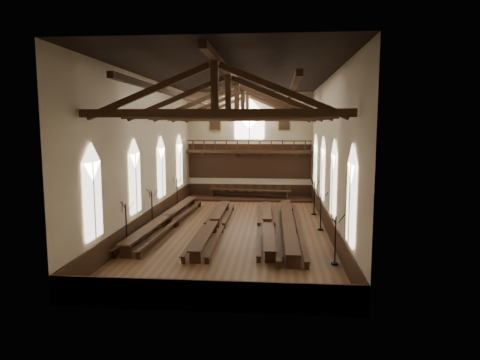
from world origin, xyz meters
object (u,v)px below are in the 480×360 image
object	(u,v)px
candelabrum_right_mid	(321,219)
candelabrum_right_far	(314,204)
dais	(250,198)
candelabrum_left_far	(177,199)
refectory_row_d	(288,224)
refectory_row_b	(214,223)
candelabrum_left_mid	(152,218)
refectory_row_c	(267,223)
refectory_row_a	(167,218)
candelabrum_right_near	(335,249)
high_table	(250,191)
candelabrum_left_near	(127,236)

from	to	relation	value
candelabrum_right_mid	candelabrum_right_far	distance (m)	4.94
dais	candelabrum_left_far	size ratio (longest dim) A/B	4.30
refectory_row_d	refectory_row_b	bearing A→B (deg)	179.08
candelabrum_left_far	candelabrum_right_far	bearing A→B (deg)	-7.02
candelabrum_left_mid	candelabrum_left_far	bearing A→B (deg)	90.00
refectory_row_c	refectory_row_d	bearing A→B (deg)	-15.04
candelabrum_right_mid	refectory_row_d	bearing A→B (deg)	-159.11
refectory_row_a	refectory_row_b	bearing A→B (deg)	-14.93
refectory_row_a	refectory_row_d	distance (m)	8.30
refectory_row_c	candelabrum_right_near	distance (m)	7.48
candelabrum_right_far	refectory_row_c	bearing A→B (deg)	-122.97
dais	candelabrum_right_mid	size ratio (longest dim) A/B	4.41
candelabrum_right_mid	refectory_row_a	bearing A→B (deg)	179.13
refectory_row_c	dais	xyz separation A→B (m)	(-1.89, 11.89, -0.40)
refectory_row_d	candelabrum_right_far	distance (m)	6.16
refectory_row_b	candelabrum_left_mid	size ratio (longest dim) A/B	5.19
candelabrum_right_mid	candelabrum_right_far	world-z (taller)	candelabrum_right_far
refectory_row_b	candelabrum_right_far	bearing A→B (deg)	39.01
dais	high_table	size ratio (longest dim) A/B	1.47
dais	candelabrum_left_near	bearing A→B (deg)	-108.37
candelabrum_left_far	candelabrum_right_mid	bearing A→B (deg)	-29.62
refectory_row_d	candelabrum_left_mid	bearing A→B (deg)	-179.74
refectory_row_c	high_table	bearing A→B (deg)	99.05
refectory_row_c	candelabrum_left_near	bearing A→B (deg)	-145.20
refectory_row_b	high_table	world-z (taller)	high_table
candelabrum_left_mid	candelabrum_right_mid	xyz separation A→B (m)	(11.10, 0.86, -0.05)
candelabrum_left_far	dais	bearing A→B (deg)	41.93
refectory_row_c	refectory_row_a	bearing A→B (deg)	174.89
refectory_row_a	candelabrum_left_near	size ratio (longest dim) A/B	5.43
refectory_row_c	candelabrum_right_near	world-z (taller)	candelabrum_right_near
refectory_row_c	high_table	size ratio (longest dim) A/B	1.79
candelabrum_left_far	candelabrum_right_mid	distance (m)	12.77
candelabrum_right_near	candelabrum_left_mid	bearing A→B (deg)	150.83
candelabrum_left_far	candelabrum_right_near	distance (m)	17.38
refectory_row_c	dais	world-z (taller)	refectory_row_c
high_table	candelabrum_right_near	distance (m)	19.26
refectory_row_c	candelabrum_right_near	xyz separation A→B (m)	(3.50, -6.60, 0.28)
candelabrum_left_far	refectory_row_c	bearing A→B (deg)	-41.70
refectory_row_d	high_table	world-z (taller)	high_table
dais	candelabrum_right_far	distance (m)	8.47
refectory_row_c	refectory_row_b	bearing A→B (deg)	-175.37
candelabrum_left_far	candelabrum_right_near	size ratio (longest dim) A/B	1.03
refectory_row_d	candelabrum_left_mid	distance (m)	8.95
refectory_row_a	refectory_row_d	world-z (taller)	refectory_row_a
high_table	candelabrum_right_mid	bearing A→B (deg)	-64.73
refectory_row_d	candelabrum_right_far	world-z (taller)	candelabrum_right_far
refectory_row_b	refectory_row_d	size ratio (longest dim) A/B	0.95
refectory_row_b	candelabrum_left_far	world-z (taller)	candelabrum_left_far
refectory_row_d	candelabrum_left_far	size ratio (longest dim) A/B	5.64
refectory_row_c	candelabrum_left_far	bearing A→B (deg)	138.30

